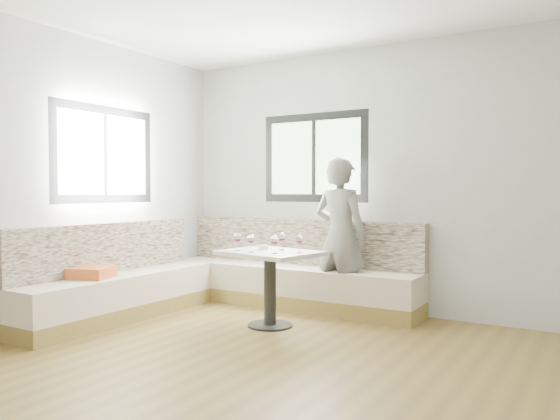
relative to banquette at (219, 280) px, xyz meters
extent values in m
cube|color=brown|center=(1.59, -1.63, -0.33)|extent=(5.00, 5.00, 0.01)
cube|color=#B7B7B2|center=(1.59, 0.87, 1.07)|extent=(5.00, 0.01, 2.80)
cube|color=#B7B7B2|center=(-0.91, -1.63, 1.07)|extent=(0.01, 5.00, 2.80)
cube|color=black|center=(0.69, 0.86, 1.32)|extent=(1.30, 0.02, 1.00)
cube|color=black|center=(-0.90, -0.73, 1.32)|extent=(0.02, 1.30, 1.00)
cube|color=olive|center=(0.54, 0.59, -0.25)|extent=(2.90, 0.55, 0.16)
cube|color=beige|center=(0.54, 0.59, -0.03)|extent=(2.90, 0.55, 0.29)
cube|color=beige|center=(0.54, 0.80, 0.37)|extent=(2.90, 0.14, 0.50)
cube|color=olive|center=(-0.64, -0.81, -0.25)|extent=(0.55, 2.25, 0.16)
cube|color=beige|center=(-0.64, -0.81, -0.03)|extent=(0.55, 2.25, 0.29)
cube|color=beige|center=(-0.84, -0.81, 0.37)|extent=(0.14, 2.25, 0.50)
cube|color=orange|center=(-0.66, -1.11, 0.17)|extent=(0.45, 0.45, 0.10)
cylinder|color=black|center=(0.82, -0.27, -0.32)|extent=(0.42, 0.42, 0.02)
cylinder|color=black|center=(0.82, -0.27, 0.01)|extent=(0.12, 0.12, 0.67)
cube|color=white|center=(0.82, -0.27, 0.36)|extent=(0.97, 0.82, 0.04)
imported|color=slate|center=(1.16, 0.55, 0.48)|extent=(0.63, 0.46, 1.62)
cylinder|color=white|center=(0.69, -0.20, 0.40)|extent=(0.11, 0.11, 0.04)
sphere|color=black|center=(0.71, -0.19, 0.41)|extent=(0.02, 0.02, 0.02)
sphere|color=black|center=(0.68, -0.19, 0.41)|extent=(0.02, 0.02, 0.02)
sphere|color=black|center=(0.69, -0.21, 0.41)|extent=(0.02, 0.02, 0.02)
cylinder|color=white|center=(0.53, -0.39, 0.38)|extent=(0.06, 0.06, 0.01)
cylinder|color=white|center=(0.53, -0.39, 0.42)|extent=(0.01, 0.01, 0.07)
ellipsoid|color=white|center=(0.53, -0.39, 0.51)|extent=(0.08, 0.08, 0.09)
cylinder|color=#4F0819|center=(0.53, -0.39, 0.48)|extent=(0.05, 0.05, 0.02)
cylinder|color=white|center=(0.73, -0.46, 0.38)|extent=(0.06, 0.06, 0.01)
cylinder|color=white|center=(0.73, -0.46, 0.42)|extent=(0.01, 0.01, 0.07)
ellipsoid|color=white|center=(0.73, -0.46, 0.51)|extent=(0.08, 0.08, 0.09)
cylinder|color=#4F0819|center=(0.73, -0.46, 0.48)|extent=(0.05, 0.05, 0.02)
cylinder|color=white|center=(0.97, -0.43, 0.38)|extent=(0.06, 0.06, 0.01)
cylinder|color=white|center=(0.97, -0.43, 0.42)|extent=(0.01, 0.01, 0.07)
ellipsoid|color=white|center=(0.97, -0.43, 0.51)|extent=(0.08, 0.08, 0.09)
cylinder|color=#4F0819|center=(0.97, -0.43, 0.48)|extent=(0.05, 0.05, 0.02)
cylinder|color=white|center=(0.86, -0.13, 0.38)|extent=(0.06, 0.06, 0.01)
cylinder|color=white|center=(0.86, -0.13, 0.42)|extent=(0.01, 0.01, 0.07)
ellipsoid|color=white|center=(0.86, -0.13, 0.51)|extent=(0.08, 0.08, 0.09)
cylinder|color=#4F0819|center=(0.86, -0.13, 0.48)|extent=(0.05, 0.05, 0.02)
cylinder|color=white|center=(1.12, -0.24, 0.38)|extent=(0.06, 0.06, 0.01)
cylinder|color=white|center=(1.12, -0.24, 0.42)|extent=(0.01, 0.01, 0.07)
ellipsoid|color=white|center=(1.12, -0.24, 0.51)|extent=(0.08, 0.08, 0.09)
cylinder|color=#4F0819|center=(1.12, -0.24, 0.48)|extent=(0.05, 0.05, 0.02)
camera|label=1|loc=(3.56, -4.57, 0.94)|focal=35.00mm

